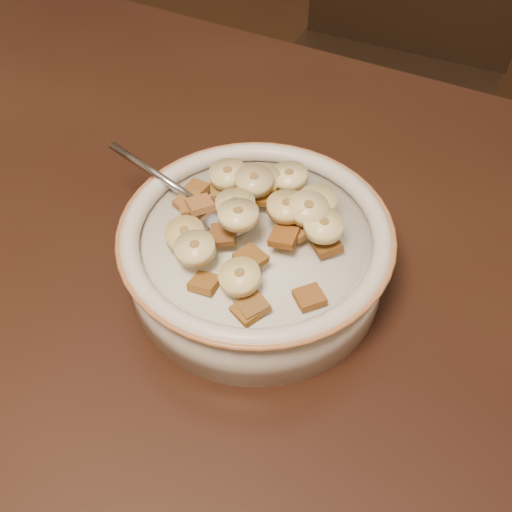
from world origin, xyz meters
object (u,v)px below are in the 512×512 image
at_px(chair, 377,84).
at_px(cereal_bowl, 256,260).
at_px(table, 156,349).
at_px(spoon, 222,218).

relative_size(chair, cereal_bowl, 4.52).
relative_size(table, chair, 1.46).
bearing_deg(spoon, table, 0.05).
xyz_separation_m(table, cereal_bowl, (0.05, 0.09, 0.05)).
distance_m(table, chair, 0.85).
distance_m(cereal_bowl, spoon, 0.05).
distance_m(chair, spoon, 0.79).
xyz_separation_m(chair, spoon, (0.06, -0.72, 0.33)).
xyz_separation_m(table, chair, (-0.04, 0.82, -0.25)).
bearing_deg(cereal_bowl, chair, 97.31).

